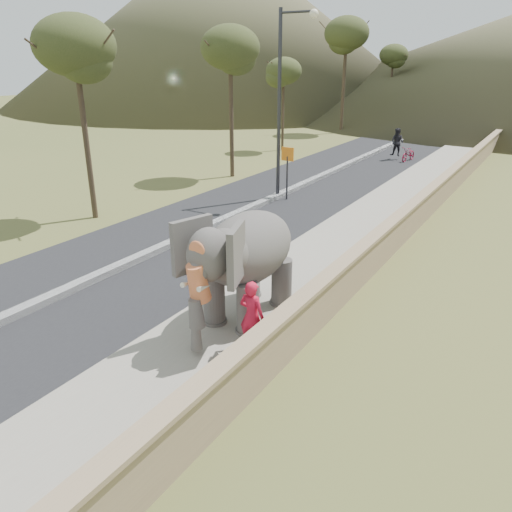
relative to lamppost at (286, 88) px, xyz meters
The scene contains 10 objects.
ground 13.88m from the lamppost, 68.84° to the right, with size 160.00×160.00×0.00m, color olive.
road 5.31m from the lamppost, 98.32° to the right, with size 7.00×120.00×0.03m, color black.
median 5.22m from the lamppost, 98.32° to the right, with size 0.35×120.00×0.22m, color black.
walkway 7.04m from the lamppost, 24.28° to the right, with size 3.00×120.00×0.15m, color #9E9687.
parapet 7.96m from the lamppost, 18.46° to the right, with size 0.30×120.00×1.10m, color tan.
lamppost is the anchor object (origin of this frame).
signboard 3.24m from the lamppost, 16.00° to the right, with size 0.60×0.08×2.40m.
hill_left 54.65m from the lamppost, 127.84° to the left, with size 60.00×60.00×22.00m, color brown.
elephant_and_man 11.97m from the lamppost, 65.80° to the right, with size 2.23×3.78×2.71m.
motorcyclist 12.99m from the lamppost, 80.87° to the left, with size 1.67×1.78×1.99m.
Camera 1 is at (5.91, -7.69, 6.04)m, focal length 35.00 mm.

